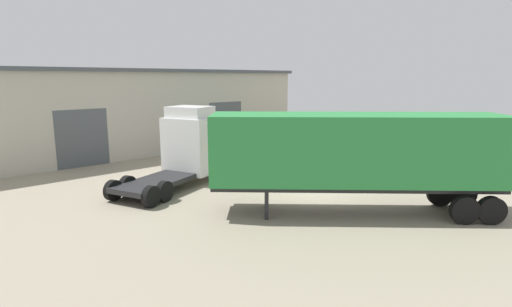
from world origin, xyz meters
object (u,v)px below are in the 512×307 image
container_trailer_green (358,151)px  flatbed_truck_yellow (282,143)px  tractor_unit_white (188,147)px  gravel_pile (365,151)px

container_trailer_green → flatbed_truck_yellow: bearing=-74.8°
tractor_unit_white → gravel_pile: size_ratio=2.18×
tractor_unit_white → flatbed_truck_yellow: (7.18, 0.06, -0.59)m
container_trailer_green → gravel_pile: bearing=-105.5°
tractor_unit_white → container_trailer_green: container_trailer_green is taller
gravel_pile → container_trailer_green: bearing=-148.9°
gravel_pile → tractor_unit_white: bearing=164.2°
flatbed_truck_yellow → container_trailer_green: bearing=-46.7°
container_trailer_green → gravel_pile: size_ratio=3.20×
container_trailer_green → gravel_pile: container_trailer_green is taller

